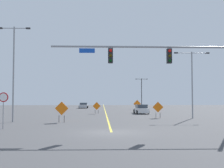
{
  "coord_description": "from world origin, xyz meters",
  "views": [
    {
      "loc": [
        -0.69,
        -20.33,
        2.33
      ],
      "look_at": [
        0.75,
        19.69,
        4.39
      ],
      "focal_mm": 46.54,
      "sensor_mm": 36.0,
      "label": 1
    }
  ],
  "objects_px": {
    "construction_sign_right_lane": "(137,104)",
    "street_lamp_near_left": "(192,78)",
    "traffic_signal_assembly": "(168,63)",
    "construction_sign_left_shoulder": "(97,107)",
    "car_silver_mid": "(84,106)",
    "construction_sign_right_shoulder": "(62,109)",
    "construction_sign_median_near": "(158,108)",
    "street_lamp_far_left": "(14,67)",
    "stop_sign": "(3,103)",
    "car_white_distant": "(141,109)",
    "street_lamp_mid_right": "(142,91)"
  },
  "relations": [
    {
      "from": "construction_sign_median_near",
      "to": "construction_sign_left_shoulder",
      "type": "relative_size",
      "value": 1.07
    },
    {
      "from": "traffic_signal_assembly",
      "to": "car_silver_mid",
      "type": "xyz_separation_m",
      "value": [
        -9.19,
        52.79,
        -4.23
      ]
    },
    {
      "from": "street_lamp_mid_right",
      "to": "construction_sign_left_shoulder",
      "type": "distance_m",
      "value": 28.79
    },
    {
      "from": "traffic_signal_assembly",
      "to": "construction_sign_left_shoulder",
      "type": "bearing_deg",
      "value": 102.26
    },
    {
      "from": "car_white_distant",
      "to": "traffic_signal_assembly",
      "type": "bearing_deg",
      "value": -93.51
    },
    {
      "from": "traffic_signal_assembly",
      "to": "car_white_distant",
      "type": "relative_size",
      "value": 2.81
    },
    {
      "from": "traffic_signal_assembly",
      "to": "construction_sign_median_near",
      "type": "bearing_deg",
      "value": 81.63
    },
    {
      "from": "construction_sign_right_shoulder",
      "to": "construction_sign_median_near",
      "type": "xyz_separation_m",
      "value": [
        10.84,
        6.23,
        -0.06
      ]
    },
    {
      "from": "construction_sign_median_near",
      "to": "car_silver_mid",
      "type": "relative_size",
      "value": 0.44
    },
    {
      "from": "stop_sign",
      "to": "construction_sign_right_lane",
      "type": "height_order",
      "value": "stop_sign"
    },
    {
      "from": "stop_sign",
      "to": "street_lamp_far_left",
      "type": "distance_m",
      "value": 7.48
    },
    {
      "from": "street_lamp_mid_right",
      "to": "car_white_distant",
      "type": "bearing_deg",
      "value": -98.05
    },
    {
      "from": "street_lamp_far_left",
      "to": "construction_sign_right_lane",
      "type": "xyz_separation_m",
      "value": [
        15.21,
        21.74,
        -4.23
      ]
    },
    {
      "from": "street_lamp_near_left",
      "to": "car_silver_mid",
      "type": "xyz_separation_m",
      "value": [
        -15.48,
        38.41,
        -4.19
      ]
    },
    {
      "from": "construction_sign_median_near",
      "to": "car_white_distant",
      "type": "bearing_deg",
      "value": 93.6
    },
    {
      "from": "car_silver_mid",
      "to": "construction_sign_median_near",
      "type": "bearing_deg",
      "value": -73.25
    },
    {
      "from": "construction_sign_median_near",
      "to": "construction_sign_right_lane",
      "type": "bearing_deg",
      "value": 92.08
    },
    {
      "from": "traffic_signal_assembly",
      "to": "construction_sign_left_shoulder",
      "type": "distance_m",
      "value": 25.95
    },
    {
      "from": "construction_sign_left_shoulder",
      "to": "street_lamp_far_left",
      "type": "bearing_deg",
      "value": -117.11
    },
    {
      "from": "construction_sign_right_lane",
      "to": "construction_sign_left_shoulder",
      "type": "relative_size",
      "value": 1.16
    },
    {
      "from": "street_lamp_mid_right",
      "to": "street_lamp_far_left",
      "type": "relative_size",
      "value": 0.77
    },
    {
      "from": "street_lamp_near_left",
      "to": "street_lamp_mid_right",
      "type": "bearing_deg",
      "value": 91.57
    },
    {
      "from": "traffic_signal_assembly",
      "to": "car_white_distant",
      "type": "xyz_separation_m",
      "value": [
        1.55,
        25.26,
        -4.2
      ]
    },
    {
      "from": "street_lamp_mid_right",
      "to": "car_silver_mid",
      "type": "distance_m",
      "value": 14.99
    },
    {
      "from": "construction_sign_right_shoulder",
      "to": "construction_sign_median_near",
      "type": "relative_size",
      "value": 1.04
    },
    {
      "from": "construction_sign_right_shoulder",
      "to": "construction_sign_median_near",
      "type": "distance_m",
      "value": 12.51
    },
    {
      "from": "stop_sign",
      "to": "street_lamp_near_left",
      "type": "xyz_separation_m",
      "value": [
        18.67,
        11.66,
        2.85
      ]
    },
    {
      "from": "street_lamp_near_left",
      "to": "construction_sign_right_lane",
      "type": "height_order",
      "value": "street_lamp_near_left"
    },
    {
      "from": "stop_sign",
      "to": "street_lamp_far_left",
      "type": "relative_size",
      "value": 0.29
    },
    {
      "from": "street_lamp_mid_right",
      "to": "car_silver_mid",
      "type": "relative_size",
      "value": 1.67
    },
    {
      "from": "street_lamp_near_left",
      "to": "construction_sign_right_shoulder",
      "type": "height_order",
      "value": "street_lamp_near_left"
    },
    {
      "from": "construction_sign_right_shoulder",
      "to": "car_silver_mid",
      "type": "height_order",
      "value": "construction_sign_right_shoulder"
    },
    {
      "from": "construction_sign_right_lane",
      "to": "construction_sign_median_near",
      "type": "distance_m",
      "value": 16.0
    },
    {
      "from": "street_lamp_near_left",
      "to": "construction_sign_median_near",
      "type": "height_order",
      "value": "street_lamp_near_left"
    },
    {
      "from": "construction_sign_left_shoulder",
      "to": "car_silver_mid",
      "type": "xyz_separation_m",
      "value": [
        -3.74,
        27.71,
        -0.48
      ]
    },
    {
      "from": "street_lamp_near_left",
      "to": "construction_sign_left_shoulder",
      "type": "distance_m",
      "value": 16.31
    },
    {
      "from": "construction_sign_right_lane",
      "to": "car_silver_mid",
      "type": "relative_size",
      "value": 0.48
    },
    {
      "from": "traffic_signal_assembly",
      "to": "construction_sign_median_near",
      "type": "xyz_separation_m",
      "value": [
        2.2,
        14.94,
        -3.66
      ]
    },
    {
      "from": "construction_sign_right_shoulder",
      "to": "stop_sign",
      "type": "bearing_deg",
      "value": -122.03
    },
    {
      "from": "construction_sign_right_lane",
      "to": "street_lamp_near_left",
      "type": "bearing_deg",
      "value": -74.22
    },
    {
      "from": "street_lamp_far_left",
      "to": "construction_sign_median_near",
      "type": "bearing_deg",
      "value": 20.02
    },
    {
      "from": "street_lamp_near_left",
      "to": "car_silver_mid",
      "type": "bearing_deg",
      "value": 111.96
    },
    {
      "from": "street_lamp_near_left",
      "to": "construction_sign_right_lane",
      "type": "bearing_deg",
      "value": 105.78
    },
    {
      "from": "construction_sign_right_shoulder",
      "to": "car_silver_mid",
      "type": "xyz_separation_m",
      "value": [
        -0.55,
        44.08,
        -0.64
      ]
    },
    {
      "from": "car_silver_mid",
      "to": "car_white_distant",
      "type": "relative_size",
      "value": 0.99
    },
    {
      "from": "street_lamp_near_left",
      "to": "construction_sign_left_shoulder",
      "type": "height_order",
      "value": "street_lamp_near_left"
    },
    {
      "from": "stop_sign",
      "to": "construction_sign_right_shoulder",
      "type": "distance_m",
      "value": 7.09
    },
    {
      "from": "traffic_signal_assembly",
      "to": "construction_sign_left_shoulder",
      "type": "relative_size",
      "value": 6.86
    },
    {
      "from": "street_lamp_near_left",
      "to": "street_lamp_far_left",
      "type": "height_order",
      "value": "street_lamp_far_left"
    },
    {
      "from": "street_lamp_near_left",
      "to": "street_lamp_far_left",
      "type": "bearing_deg",
      "value": -165.34
    }
  ]
}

